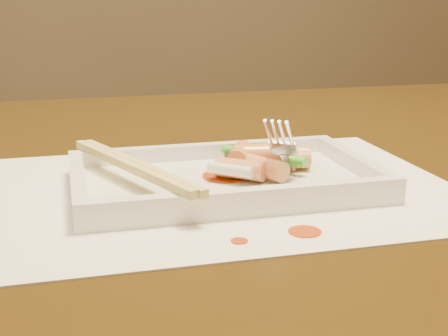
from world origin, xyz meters
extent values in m
cube|color=black|center=(0.00, 0.00, 0.73)|extent=(1.40, 0.90, 0.04)
cube|color=white|center=(0.01, -0.07, 0.75)|extent=(0.40, 0.30, 0.00)
cylinder|color=#B63505|center=(0.04, -0.19, 0.75)|extent=(0.02, 0.02, 0.00)
cylinder|color=#B63505|center=(-0.01, -0.19, 0.75)|extent=(0.01, 0.01, 0.00)
cube|color=white|center=(0.01, -0.07, 0.76)|extent=(0.26, 0.16, 0.01)
cube|color=white|center=(0.01, 0.00, 0.77)|extent=(0.26, 0.01, 0.01)
cube|color=white|center=(0.01, -0.14, 0.77)|extent=(0.26, 0.01, 0.01)
cube|color=white|center=(-0.12, -0.07, 0.77)|extent=(0.01, 0.14, 0.01)
cube|color=white|center=(0.13, -0.07, 0.77)|extent=(0.01, 0.14, 0.01)
cube|color=black|center=(0.04, -0.03, 0.77)|extent=(0.05, 0.04, 0.01)
cylinder|color=#EAEACC|center=(0.01, -0.08, 0.77)|extent=(0.04, 0.03, 0.01)
cylinder|color=green|center=(0.05, -0.05, 0.77)|extent=(0.06, 0.07, 0.01)
cube|color=#D5C46A|center=(-0.08, -0.07, 0.78)|extent=(0.08, 0.18, 0.01)
cube|color=#D5C46A|center=(-0.07, -0.07, 0.78)|extent=(0.08, 0.18, 0.01)
cylinder|color=#B63505|center=(0.01, -0.06, 0.76)|extent=(0.04, 0.04, 0.00)
cylinder|color=#E5AC6B|center=(0.02, -0.08, 0.77)|extent=(0.04, 0.04, 0.02)
cylinder|color=#E5AC6B|center=(0.04, -0.08, 0.77)|extent=(0.04, 0.05, 0.02)
cylinder|color=#E5AC6B|center=(0.02, -0.05, 0.78)|extent=(0.03, 0.04, 0.02)
cylinder|color=#E5AC6B|center=(0.07, -0.04, 0.77)|extent=(0.05, 0.04, 0.02)
cylinder|color=#E5AC6B|center=(0.07, -0.06, 0.77)|extent=(0.04, 0.02, 0.02)
cylinder|color=#E5AC6B|center=(0.04, -0.06, 0.78)|extent=(0.05, 0.03, 0.02)
camera|label=1|loc=(-0.12, -0.57, 0.92)|focal=50.00mm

